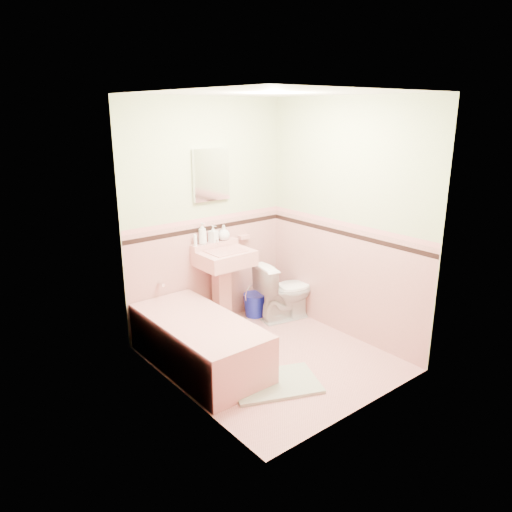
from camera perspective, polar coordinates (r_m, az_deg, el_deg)
floor at (r=4.91m, az=1.87°, el=-11.91°), size 2.20×2.20×0.00m
ceiling at (r=4.30m, az=2.21°, el=18.68°), size 2.20×2.20×0.00m
wall_back at (r=5.30m, az=-5.79°, el=4.67°), size 2.50×0.00×2.50m
wall_front at (r=3.72m, az=13.18°, el=-1.02°), size 2.50×0.00×2.50m
wall_left at (r=3.89m, az=-9.20°, el=0.00°), size 0.00×2.50×2.50m
wall_right at (r=5.14m, az=10.52°, el=4.08°), size 0.00×2.50×2.50m
wainscot_back at (r=5.47m, az=-5.52°, el=-2.02°), size 2.00×0.00×2.00m
wainscot_front at (r=3.97m, az=12.41°, el=-9.95°), size 2.00×0.00×2.00m
wainscot_left at (r=4.13m, az=-8.63°, el=-8.64°), size 0.00×2.20×2.20m
wainscot_right at (r=5.31m, az=10.06°, el=-2.80°), size 0.00×2.20×2.20m
accent_back at (r=5.32m, az=-5.65°, el=3.27°), size 2.00×0.00×2.00m
accent_front at (r=3.77m, az=12.83°, el=-2.84°), size 2.00×0.00×2.00m
accent_left at (r=3.93m, az=-8.89°, el=-1.76°), size 0.00×2.20×2.20m
accent_right at (r=5.15m, az=10.31°, el=2.64°), size 0.00×2.20×2.20m
cap_back at (r=5.29m, az=-5.68°, el=4.32°), size 2.00×0.00×2.00m
cap_front at (r=3.74m, az=12.93°, el=-1.40°), size 2.00×0.00×2.00m
cap_left at (r=3.90m, az=-8.96°, el=-0.37°), size 0.00×2.20×2.20m
cap_right at (r=5.13m, az=10.37°, el=3.72°), size 0.00×2.20×2.20m
bathtub at (r=4.71m, az=-6.70°, el=-10.25°), size 0.70×1.50×0.45m
tub_faucet at (r=5.13m, az=-11.18°, el=-3.22°), size 0.04×0.12×0.04m
sink at (r=5.36m, az=-3.68°, el=-4.02°), size 0.58×0.48×0.91m
sink_faucet at (r=5.32m, az=-4.66°, el=1.41°), size 0.02×0.02×0.10m
medicine_cabinet at (r=5.23m, az=-5.29°, el=9.52°), size 0.44×0.04×0.55m
soap_dish at (r=5.60m, az=-1.46°, el=2.26°), size 0.13×0.08×0.04m
soap_bottle_left at (r=5.24m, az=-6.33°, el=2.64°), size 0.10×0.10×0.24m
soap_bottle_mid at (r=5.31m, az=-5.06°, el=2.62°), size 0.11×0.11×0.19m
soap_bottle_right at (r=5.39m, az=-3.82°, el=2.77°), size 0.17×0.17×0.17m
tube at (r=5.20m, az=-7.16°, el=1.86°), size 0.04×0.04×0.12m
toilet at (r=5.64m, az=3.46°, el=-4.11°), size 0.74×0.50×0.69m
bucket at (r=5.78m, az=-0.16°, el=-5.78°), size 0.35×0.35×0.27m
bath_mat at (r=4.48m, az=2.23°, el=-14.76°), size 0.91×0.77×0.03m
shoe at (r=4.42m, az=0.40°, el=-14.53°), size 0.17×0.11×0.06m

